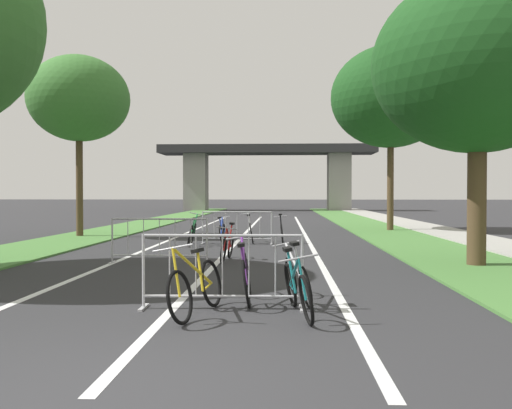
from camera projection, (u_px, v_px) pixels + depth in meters
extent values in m
plane|color=#2B2B2D|center=(86.00, 399.00, 4.18)|extent=(300.00, 300.00, 0.00)
cube|color=#477A38|center=(144.00, 224.00, 28.11)|extent=(2.71, 57.87, 0.05)
cube|color=#477A38|center=(364.00, 225.00, 27.54)|extent=(2.71, 57.87, 0.05)
cube|color=#9E9B93|center=(412.00, 225.00, 27.42)|extent=(2.16, 57.87, 0.08)
cube|color=silver|center=(243.00, 235.00, 20.90)|extent=(0.14, 33.48, 0.01)
cube|color=silver|center=(305.00, 235.00, 20.78)|extent=(0.14, 33.48, 0.01)
cube|color=silver|center=(182.00, 235.00, 21.02)|extent=(0.14, 33.48, 0.01)
cube|color=#2D2D30|center=(267.00, 150.00, 51.83)|extent=(20.73, 4.12, 0.79)
cube|color=gray|center=(196.00, 182.00, 52.24)|extent=(2.12, 2.40, 5.51)
cube|color=gray|center=(339.00, 182.00, 51.54)|extent=(2.12, 2.40, 5.51)
cylinder|color=#4C3823|center=(79.00, 187.00, 19.92)|extent=(0.25, 0.25, 3.75)
ellipsoid|color=#38702D|center=(79.00, 99.00, 19.85)|extent=(3.73, 3.73, 3.17)
cylinder|color=#4C3823|center=(477.00, 205.00, 11.77)|extent=(0.40, 0.40, 2.74)
ellipsoid|color=#194719|center=(478.00, 64.00, 11.71)|extent=(4.60, 4.60, 3.91)
cylinder|color=#4C3823|center=(390.00, 186.00, 23.14)|extent=(0.28, 0.28, 3.87)
ellipsoid|color=#194719|center=(391.00, 97.00, 23.06)|extent=(5.16, 5.16, 4.38)
cylinder|color=#ADADB2|center=(143.00, 271.00, 7.49)|extent=(0.04, 0.04, 1.05)
cube|color=#ADADB2|center=(144.00, 307.00, 7.50)|extent=(0.07, 0.44, 0.03)
cylinder|color=#ADADB2|center=(302.00, 272.00, 7.42)|extent=(0.04, 0.04, 1.05)
cube|color=#ADADB2|center=(302.00, 308.00, 7.43)|extent=(0.07, 0.44, 0.03)
cylinder|color=#ADADB2|center=(222.00, 235.00, 7.45)|extent=(2.22, 0.09, 0.04)
cylinder|color=#ADADB2|center=(222.00, 296.00, 7.46)|extent=(2.22, 0.09, 0.04)
cylinder|color=#ADADB2|center=(170.00, 265.00, 7.48)|extent=(0.02, 0.02, 0.87)
cylinder|color=#ADADB2|center=(196.00, 265.00, 7.46)|extent=(0.02, 0.02, 0.87)
cylinder|color=#ADADB2|center=(222.00, 265.00, 7.45)|extent=(0.02, 0.02, 0.87)
cylinder|color=#ADADB2|center=(249.00, 265.00, 7.44)|extent=(0.02, 0.02, 0.87)
cylinder|color=#ADADB2|center=(275.00, 265.00, 7.43)|extent=(0.02, 0.02, 0.87)
cylinder|color=#ADADB2|center=(112.00, 241.00, 12.43)|extent=(0.04, 0.04, 1.05)
cube|color=#ADADB2|center=(112.00, 262.00, 12.44)|extent=(0.06, 0.44, 0.03)
cylinder|color=#ADADB2|center=(207.00, 241.00, 12.31)|extent=(0.04, 0.04, 1.05)
cube|color=#ADADB2|center=(207.00, 263.00, 12.32)|extent=(0.06, 0.44, 0.03)
cylinder|color=#ADADB2|center=(159.00, 219.00, 12.36)|extent=(2.22, 0.06, 0.04)
cylinder|color=#ADADB2|center=(159.00, 256.00, 12.38)|extent=(2.22, 0.06, 0.04)
cylinder|color=#ADADB2|center=(128.00, 237.00, 12.41)|extent=(0.02, 0.02, 0.87)
cylinder|color=#ADADB2|center=(144.00, 237.00, 12.39)|extent=(0.02, 0.02, 0.87)
cylinder|color=#ADADB2|center=(159.00, 237.00, 12.37)|extent=(0.02, 0.02, 0.87)
cylinder|color=#ADADB2|center=(175.00, 237.00, 12.35)|extent=(0.02, 0.02, 0.87)
cylinder|color=#ADADB2|center=(191.00, 237.00, 12.33)|extent=(0.02, 0.02, 0.87)
cylinder|color=#ADADB2|center=(203.00, 228.00, 17.21)|extent=(0.04, 0.04, 1.05)
cube|color=#ADADB2|center=(203.00, 243.00, 17.22)|extent=(0.08, 0.44, 0.03)
cylinder|color=#ADADB2|center=(272.00, 228.00, 17.02)|extent=(0.04, 0.04, 1.05)
cube|color=#ADADB2|center=(272.00, 244.00, 17.03)|extent=(0.08, 0.44, 0.03)
cylinder|color=#ADADB2|center=(237.00, 212.00, 17.11)|extent=(2.22, 0.12, 0.04)
cylinder|color=#ADADB2|center=(237.00, 239.00, 17.12)|extent=(2.22, 0.12, 0.04)
cylinder|color=#ADADB2|center=(214.00, 225.00, 17.18)|extent=(0.02, 0.02, 0.87)
cylinder|color=#ADADB2|center=(226.00, 225.00, 17.15)|extent=(0.02, 0.02, 0.87)
cylinder|color=#ADADB2|center=(237.00, 225.00, 17.11)|extent=(0.02, 0.02, 0.87)
cylinder|color=#ADADB2|center=(248.00, 225.00, 17.08)|extent=(0.02, 0.02, 0.87)
cylinder|color=#ADADB2|center=(260.00, 225.00, 17.05)|extent=(0.02, 0.02, 0.87)
torus|color=black|center=(306.00, 287.00, 7.47)|extent=(0.26, 0.64, 0.61)
torus|color=black|center=(291.00, 276.00, 8.46)|extent=(0.26, 0.64, 0.61)
cylinder|color=#B7B7BC|center=(295.00, 264.00, 7.92)|extent=(0.31, 0.94, 0.55)
cylinder|color=#B7B7BC|center=(298.00, 265.00, 7.74)|extent=(0.15, 0.14, 0.64)
cylinder|color=#B7B7BC|center=(303.00, 287.00, 7.63)|extent=(0.08, 0.32, 0.07)
cylinder|color=#B7B7BC|center=(288.00, 260.00, 8.42)|extent=(0.13, 0.11, 0.52)
cube|color=black|center=(294.00, 244.00, 7.69)|extent=(0.15, 0.26, 0.07)
cylinder|color=#99999E|center=(286.00, 244.00, 8.38)|extent=(0.44, 0.11, 0.11)
torus|color=black|center=(190.00, 236.00, 16.23)|extent=(0.23, 0.69, 0.67)
torus|color=black|center=(193.00, 233.00, 17.28)|extent=(0.23, 0.69, 0.67)
cylinder|color=#1E7238|center=(194.00, 225.00, 16.73)|extent=(0.10, 1.03, 0.66)
cylinder|color=#1E7238|center=(193.00, 228.00, 16.53)|extent=(0.17, 0.11, 0.57)
cylinder|color=#1E7238|center=(191.00, 236.00, 16.40)|extent=(0.06, 0.34, 0.08)
cylinder|color=#1E7238|center=(195.00, 224.00, 17.25)|extent=(0.17, 0.08, 0.63)
cube|color=black|center=(194.00, 219.00, 16.49)|extent=(0.13, 0.25, 0.07)
cylinder|color=#99999E|center=(197.00, 214.00, 17.22)|extent=(0.51, 0.06, 0.13)
torus|color=black|center=(221.00, 234.00, 17.25)|extent=(0.14, 0.60, 0.60)
torus|color=black|center=(225.00, 232.00, 18.20)|extent=(0.14, 0.60, 0.60)
cylinder|color=#1E389E|center=(222.00, 226.00, 17.70)|extent=(0.11, 0.93, 0.54)
cylinder|color=#1E389E|center=(221.00, 226.00, 17.52)|extent=(0.14, 0.12, 0.58)
cylinder|color=#1E389E|center=(222.00, 235.00, 17.40)|extent=(0.04, 0.31, 0.07)
cylinder|color=#1E389E|center=(223.00, 225.00, 18.17)|extent=(0.12, 0.09, 0.51)
cube|color=black|center=(220.00, 218.00, 17.48)|extent=(0.11, 0.24, 0.06)
cylinder|color=#99999E|center=(222.00, 217.00, 18.15)|extent=(0.51, 0.03, 0.11)
torus|color=black|center=(282.00, 234.00, 17.08)|extent=(0.11, 0.65, 0.65)
torus|color=black|center=(282.00, 232.00, 18.05)|extent=(0.11, 0.65, 0.65)
cylinder|color=black|center=(281.00, 225.00, 17.53)|extent=(0.11, 0.94, 0.56)
cylinder|color=black|center=(281.00, 225.00, 17.35)|extent=(0.11, 0.12, 0.67)
cylinder|color=black|center=(282.00, 234.00, 17.23)|extent=(0.03, 0.32, 0.08)
cylinder|color=black|center=(281.00, 224.00, 18.02)|extent=(0.09, 0.10, 0.53)
cube|color=black|center=(280.00, 214.00, 17.31)|extent=(0.11, 0.24, 0.06)
cylinder|color=#99999E|center=(280.00, 216.00, 17.99)|extent=(0.43, 0.04, 0.07)
torus|color=black|center=(211.00, 283.00, 7.60)|extent=(0.33, 0.70, 0.68)
torus|color=black|center=(180.00, 297.00, 6.56)|extent=(0.33, 0.70, 0.68)
cylinder|color=gold|center=(193.00, 267.00, 7.11)|extent=(0.39, 1.00, 0.63)
cylinder|color=gold|center=(200.00, 271.00, 7.31)|extent=(0.14, 0.15, 0.55)
cylinder|color=gold|center=(207.00, 287.00, 7.43)|extent=(0.10, 0.35, 0.08)
cylinder|color=gold|center=(176.00, 273.00, 6.60)|extent=(0.15, 0.12, 0.60)
cube|color=black|center=(198.00, 251.00, 7.36)|extent=(0.16, 0.26, 0.07)
cylinder|color=#99999E|center=(173.00, 248.00, 6.63)|extent=(0.53, 0.15, 0.13)
torus|color=black|center=(231.00, 246.00, 13.34)|extent=(0.16, 0.61, 0.61)
torus|color=black|center=(224.00, 251.00, 12.26)|extent=(0.16, 0.61, 0.61)
cylinder|color=red|center=(229.00, 238.00, 12.81)|extent=(0.05, 1.06, 0.55)
cylinder|color=red|center=(230.00, 236.00, 13.02)|extent=(0.13, 0.12, 0.63)
cylinder|color=red|center=(230.00, 248.00, 13.17)|extent=(0.05, 0.35, 0.07)
cylinder|color=red|center=(225.00, 239.00, 12.27)|extent=(0.11, 0.09, 0.52)
cube|color=black|center=(232.00, 224.00, 13.05)|extent=(0.12, 0.25, 0.06)
cylinder|color=#99999E|center=(227.00, 228.00, 12.29)|extent=(0.48, 0.05, 0.09)
torus|color=black|center=(251.00, 233.00, 17.13)|extent=(0.19, 0.69, 0.68)
torus|color=black|center=(251.00, 231.00, 18.09)|extent=(0.19, 0.69, 0.68)
cylinder|color=silver|center=(250.00, 223.00, 17.57)|extent=(0.21, 0.93, 0.65)
cylinder|color=silver|center=(250.00, 225.00, 17.39)|extent=(0.15, 0.12, 0.63)
cylinder|color=silver|center=(251.00, 234.00, 17.28)|extent=(0.04, 0.31, 0.08)
cylinder|color=silver|center=(250.00, 222.00, 18.06)|extent=(0.14, 0.10, 0.62)
cube|color=black|center=(248.00, 215.00, 17.35)|extent=(0.12, 0.25, 0.07)
cylinder|color=#99999E|center=(248.00, 213.00, 18.02)|extent=(0.54, 0.06, 0.11)
torus|color=black|center=(290.00, 285.00, 7.58)|extent=(0.25, 0.65, 0.63)
torus|color=black|center=(306.00, 300.00, 6.50)|extent=(0.25, 0.65, 0.63)
cylinder|color=#197A7F|center=(294.00, 273.00, 7.06)|extent=(0.12, 1.06, 0.54)
cylinder|color=#197A7F|center=(291.00, 271.00, 7.27)|extent=(0.16, 0.11, 0.59)
cylinder|color=#197A7F|center=(293.00, 289.00, 7.41)|extent=(0.09, 0.35, 0.07)
cylinder|color=#197A7F|center=(302.00, 279.00, 6.52)|extent=(0.13, 0.08, 0.51)
cube|color=black|center=(287.00, 249.00, 7.29)|extent=(0.14, 0.25, 0.07)
cylinder|color=#99999E|center=(298.00, 258.00, 6.53)|extent=(0.50, 0.11, 0.11)
torus|color=black|center=(246.00, 284.00, 7.49)|extent=(0.17, 0.70, 0.69)
torus|color=black|center=(247.00, 274.00, 8.45)|extent=(0.17, 0.70, 0.69)
cylinder|color=#662884|center=(244.00, 259.00, 7.94)|extent=(0.18, 0.94, 0.62)
cylinder|color=#662884|center=(244.00, 265.00, 7.76)|extent=(0.13, 0.12, 0.59)
cylinder|color=#662884|center=(247.00, 284.00, 7.64)|extent=(0.04, 0.31, 0.08)
cylinder|color=#662884|center=(244.00, 256.00, 8.42)|extent=(0.13, 0.10, 0.59)
cube|color=black|center=(241.00, 245.00, 7.72)|extent=(0.12, 0.25, 0.06)
cylinder|color=#99999E|center=(242.00, 237.00, 8.39)|extent=(0.50, 0.05, 0.10)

